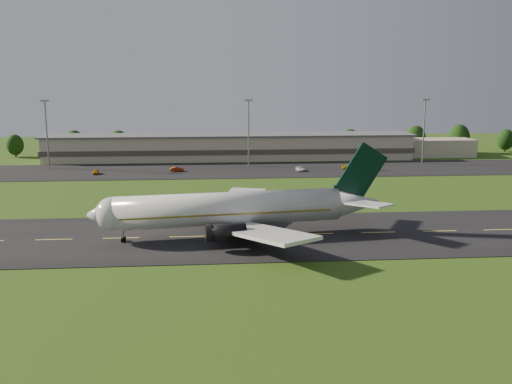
{
  "coord_description": "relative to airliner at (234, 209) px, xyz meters",
  "views": [
    {
      "loc": [
        -7.05,
        -93.5,
        26.05
      ],
      "look_at": [
        1.33,
        8.0,
        6.0
      ],
      "focal_mm": 40.0,
      "sensor_mm": 36.0,
      "label": 1
    }
  ],
  "objects": [
    {
      "name": "apron",
      "position": [
        3.06,
        71.89,
        -4.61
      ],
      "size": [
        260.0,
        30.0,
        0.1
      ],
      "primitive_type": "cube",
      "color": "black",
      "rests_on": "ground"
    },
    {
      "name": "terminal",
      "position": [
        9.46,
        96.08,
        -0.67
      ],
      "size": [
        145.0,
        16.0,
        8.4
      ],
      "color": "tan",
      "rests_on": "ground"
    },
    {
      "name": "light_mast_west",
      "position": [
        -51.94,
        79.89,
        8.08
      ],
      "size": [
        2.4,
        1.2,
        20.35
      ],
      "color": "gray",
      "rests_on": "ground"
    },
    {
      "name": "light_mast_east",
      "position": [
        63.06,
        79.89,
        8.08
      ],
      "size": [
        2.4,
        1.2,
        20.35
      ],
      "color": "gray",
      "rests_on": "ground"
    },
    {
      "name": "service_vehicle_a",
      "position": [
        -35.91,
        67.45,
        -3.91
      ],
      "size": [
        1.93,
        3.94,
        1.29
      ],
      "primitive_type": "imported",
      "rotation": [
        0.0,
        0.0,
        0.11
      ],
      "color": "#C17F0B",
      "rests_on": "apron"
    },
    {
      "name": "airliner",
      "position": [
        0.0,
        0.0,
        0.0
      ],
      "size": [
        51.18,
        41.86,
        15.57
      ],
      "rotation": [
        0.0,
        0.0,
        0.12
      ],
      "color": "silver",
      "rests_on": "ground"
    },
    {
      "name": "ground",
      "position": [
        3.06,
        -0.11,
        -4.66
      ],
      "size": [
        360.0,
        360.0,
        0.0
      ],
      "primitive_type": "plane",
      "color": "#274A12",
      "rests_on": "ground"
    },
    {
      "name": "taxiway",
      "position": [
        3.06,
        -0.11,
        -4.61
      ],
      "size": [
        220.0,
        30.0,
        0.1
      ],
      "primitive_type": "cube",
      "color": "black",
      "rests_on": "ground"
    },
    {
      "name": "service_vehicle_c",
      "position": [
        22.34,
        68.54,
        -3.96
      ],
      "size": [
        2.22,
        4.4,
        1.19
      ],
      "primitive_type": "imported",
      "rotation": [
        0.0,
        0.0,
        0.06
      ],
      "color": "white",
      "rests_on": "apron"
    },
    {
      "name": "service_vehicle_b",
      "position": [
        -13.4,
        70.43,
        -3.91
      ],
      "size": [
        4.08,
        1.77,
        1.3
      ],
      "primitive_type": "imported",
      "rotation": [
        0.0,
        0.0,
        1.67
      ],
      "color": "#99240A",
      "rests_on": "apron"
    },
    {
      "name": "tree_line",
      "position": [
        44.71,
        106.17,
        0.46
      ],
      "size": [
        195.21,
        9.78,
        10.35
      ],
      "color": "black",
      "rests_on": "ground"
    },
    {
      "name": "service_vehicle_d",
      "position": [
        37.32,
        69.97,
        -3.87
      ],
      "size": [
        5.04,
        2.75,
        1.38
      ],
      "primitive_type": "imported",
      "rotation": [
        0.0,
        0.0,
        1.39
      ],
      "color": "gold",
      "rests_on": "apron"
    },
    {
      "name": "light_mast_centre",
      "position": [
        8.06,
        79.89,
        8.08
      ],
      "size": [
        2.4,
        1.2,
        20.35
      ],
      "color": "gray",
      "rests_on": "ground"
    }
  ]
}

